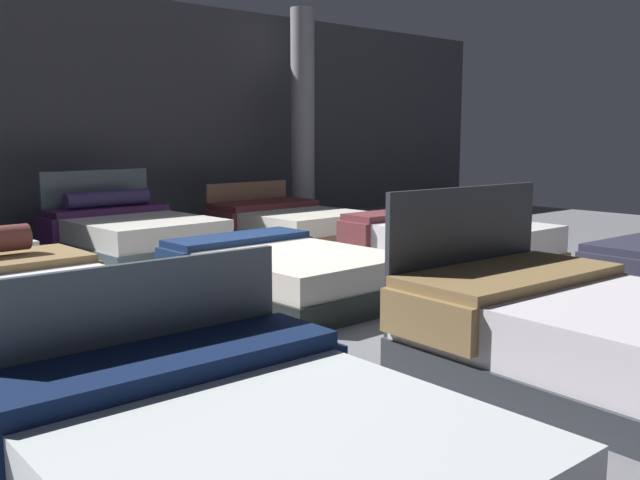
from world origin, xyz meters
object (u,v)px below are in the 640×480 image
(bed_5, at_px, (448,243))
(bed_3, at_px, (5,314))
(bed_0, at_px, (249,463))
(bed_8, at_px, (287,222))
(bed_1, at_px, (584,333))
(support_pillar, at_px, (303,117))
(bed_7, at_px, (132,234))
(bed_4, at_px, (284,274))

(bed_5, bearing_deg, bed_3, -178.88)
(bed_0, height_order, bed_8, bed_0)
(bed_0, bearing_deg, bed_1, 0.08)
(support_pillar, bearing_deg, bed_7, -162.04)
(bed_1, height_order, support_pillar, support_pillar)
(bed_4, height_order, bed_5, bed_5)
(bed_1, distance_m, bed_4, 2.83)
(bed_0, xyz_separation_m, bed_4, (2.36, 2.80, -0.01))
(bed_1, distance_m, bed_7, 5.83)
(bed_3, xyz_separation_m, support_pillar, (6.09, 4.20, 1.48))
(bed_0, distance_m, bed_4, 3.66)
(bed_0, relative_size, support_pillar, 0.56)
(bed_0, height_order, support_pillar, support_pillar)
(bed_7, xyz_separation_m, bed_8, (2.37, -0.06, -0.05))
(bed_0, xyz_separation_m, bed_1, (2.44, -0.03, 0.05))
(bed_1, distance_m, bed_3, 3.75)
(bed_1, bearing_deg, bed_5, 53.62)
(bed_0, distance_m, bed_3, 2.80)
(bed_0, height_order, bed_7, bed_7)
(bed_7, relative_size, support_pillar, 0.60)
(bed_4, bearing_deg, support_pillar, 46.92)
(bed_3, distance_m, bed_5, 4.78)
(bed_3, relative_size, bed_8, 0.99)
(bed_3, bearing_deg, bed_7, 49.38)
(bed_4, height_order, support_pillar, support_pillar)
(bed_7, bearing_deg, bed_0, -115.13)
(bed_4, distance_m, support_pillar, 5.80)
(bed_8, bearing_deg, bed_4, -130.57)
(bed_0, height_order, bed_5, bed_0)
(bed_5, height_order, bed_8, bed_8)
(bed_8, bearing_deg, bed_5, -91.42)
(bed_7, height_order, support_pillar, support_pillar)
(bed_1, bearing_deg, bed_3, 133.43)
(bed_1, bearing_deg, support_pillar, 65.12)
(bed_7, distance_m, bed_8, 2.37)
(bed_3, bearing_deg, bed_1, -51.04)
(bed_3, distance_m, bed_7, 3.84)
(bed_4, xyz_separation_m, support_pillar, (3.70, 4.20, 1.52))
(bed_3, bearing_deg, support_pillar, 32.52)
(bed_1, height_order, bed_8, bed_1)
(bed_0, bearing_deg, bed_3, 91.38)
(bed_1, relative_size, bed_5, 1.03)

